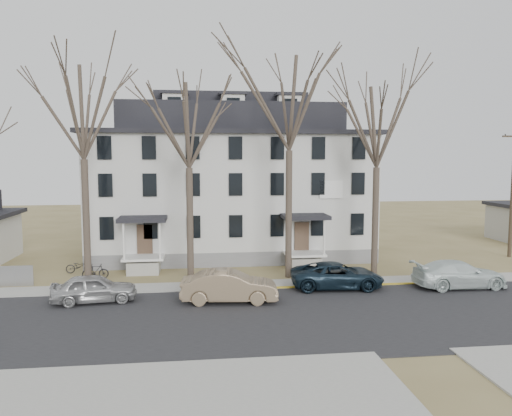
{
  "coord_description": "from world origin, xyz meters",
  "views": [
    {
      "loc": [
        -4.63,
        -20.02,
        7.41
      ],
      "look_at": [
        -1.11,
        9.0,
        4.41
      ],
      "focal_mm": 35.0,
      "sensor_mm": 36.0,
      "label": 1
    }
  ],
  "objects": [
    {
      "name": "ground",
      "position": [
        0.0,
        0.0,
        0.0
      ],
      "size": [
        120.0,
        120.0,
        0.0
      ],
      "primitive_type": "plane",
      "color": "olive",
      "rests_on": "ground"
    },
    {
      "name": "main_road",
      "position": [
        0.0,
        2.0,
        0.0
      ],
      "size": [
        120.0,
        10.0,
        0.04
      ],
      "primitive_type": "cube",
      "color": "#27272A",
      "rests_on": "ground"
    },
    {
      "name": "far_sidewalk",
      "position": [
        0.0,
        8.0,
        0.0
      ],
      "size": [
        120.0,
        2.0,
        0.08
      ],
      "primitive_type": "cube",
      "color": "#A09F97",
      "rests_on": "ground"
    },
    {
      "name": "near_sidewalk_left",
      "position": [
        -8.0,
        -5.0,
        0.0
      ],
      "size": [
        20.0,
        5.0,
        0.08
      ],
      "primitive_type": "cube",
      "color": "#A09F97",
      "rests_on": "ground"
    },
    {
      "name": "yellow_curb",
      "position": [
        5.0,
        7.1,
        0.0
      ],
      "size": [
        14.0,
        0.25,
        0.06
      ],
      "primitive_type": "cube",
      "color": "gold",
      "rests_on": "ground"
    },
    {
      "name": "boarding_house",
      "position": [
        -2.0,
        17.95,
        5.38
      ],
      "size": [
        20.8,
        12.36,
        12.05
      ],
      "color": "slate",
      "rests_on": "ground"
    },
    {
      "name": "tree_far_left",
      "position": [
        -11.0,
        9.8,
        10.34
      ],
      "size": [
        8.4,
        8.4,
        13.72
      ],
      "color": "#473B31",
      "rests_on": "ground"
    },
    {
      "name": "tree_mid_left",
      "position": [
        -5.0,
        9.8,
        9.6
      ],
      "size": [
        7.8,
        7.8,
        12.74
      ],
      "color": "#473B31",
      "rests_on": "ground"
    },
    {
      "name": "tree_center",
      "position": [
        1.0,
        9.8,
        11.08
      ],
      "size": [
        9.0,
        9.0,
        14.7
      ],
      "color": "#473B31",
      "rests_on": "ground"
    },
    {
      "name": "tree_mid_right",
      "position": [
        6.5,
        9.8,
        9.6
      ],
      "size": [
        7.8,
        7.8,
        12.74
      ],
      "color": "#473B31",
      "rests_on": "ground"
    },
    {
      "name": "car_silver",
      "position": [
        -9.83,
        5.58,
        0.72
      ],
      "size": [
        4.42,
        2.25,
        1.44
      ],
      "primitive_type": "imported",
      "rotation": [
        0.0,
        0.0,
        1.7
      ],
      "color": "#AAAAAA",
      "rests_on": "ground"
    },
    {
      "name": "car_tan",
      "position": [
        -2.99,
        4.81,
        0.81
      ],
      "size": [
        5.04,
        2.12,
        1.62
      ],
      "primitive_type": "imported",
      "rotation": [
        0.0,
        0.0,
        1.49
      ],
      "color": "#897357",
      "rests_on": "ground"
    },
    {
      "name": "car_navy",
      "position": [
        3.23,
        6.8,
        0.72
      ],
      "size": [
        5.35,
        2.75,
        1.44
      ],
      "primitive_type": "imported",
      "rotation": [
        0.0,
        0.0,
        1.5
      ],
      "color": "#13222D",
      "rests_on": "ground"
    },
    {
      "name": "car_white",
      "position": [
        10.13,
        6.08,
        0.76
      ],
      "size": [
        5.26,
        2.17,
        1.52
      ],
      "primitive_type": "imported",
      "rotation": [
        0.0,
        0.0,
        1.58
      ],
      "color": "silver",
      "rests_on": "ground"
    },
    {
      "name": "bicycle_left",
      "position": [
        -12.06,
        12.32,
        0.44
      ],
      "size": [
        1.7,
        0.69,
        0.87
      ],
      "primitive_type": "imported",
      "rotation": [
        0.0,
        0.0,
        1.64
      ],
      "color": "black",
      "rests_on": "ground"
    },
    {
      "name": "bicycle_right",
      "position": [
        -10.74,
        10.59,
        0.47
      ],
      "size": [
        1.6,
        0.53,
        0.95
      ],
      "primitive_type": "imported",
      "rotation": [
        0.0,
        0.0,
        1.63
      ],
      "color": "black",
      "rests_on": "ground"
    }
  ]
}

